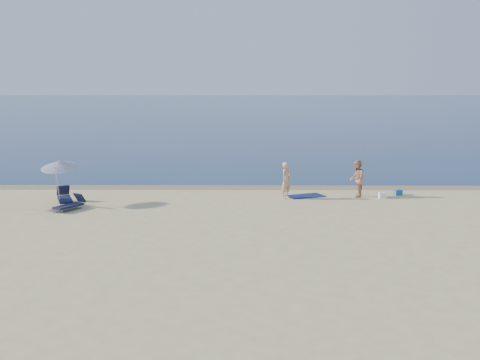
{
  "coord_description": "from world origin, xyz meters",
  "views": [
    {
      "loc": [
        -0.17,
        -13.49,
        6.12
      ],
      "look_at": [
        -0.41,
        16.0,
        1.0
      ],
      "focal_mm": 45.0,
      "sensor_mm": 36.0,
      "label": 1
    }
  ],
  "objects_px": {
    "person_left": "(286,180)",
    "blue_cooler": "(398,192)",
    "person_right": "(357,179)",
    "umbrella_near": "(59,164)"
  },
  "relations": [
    {
      "from": "blue_cooler",
      "to": "person_right",
      "type": "bearing_deg",
      "value": 174.32
    },
    {
      "from": "person_left",
      "to": "blue_cooler",
      "type": "relative_size",
      "value": 4.68
    },
    {
      "from": "blue_cooler",
      "to": "person_left",
      "type": "bearing_deg",
      "value": 171.06
    },
    {
      "from": "person_left",
      "to": "blue_cooler",
      "type": "bearing_deg",
      "value": -44.04
    },
    {
      "from": "person_right",
      "to": "umbrella_near",
      "type": "bearing_deg",
      "value": -68.64
    },
    {
      "from": "person_right",
      "to": "umbrella_near",
      "type": "distance_m",
      "value": 14.74
    },
    {
      "from": "person_left",
      "to": "blue_cooler",
      "type": "xyz_separation_m",
      "value": [
        5.88,
        0.95,
        -0.79
      ]
    },
    {
      "from": "person_left",
      "to": "umbrella_near",
      "type": "xyz_separation_m",
      "value": [
        -10.94,
        -1.58,
        1.03
      ]
    },
    {
      "from": "umbrella_near",
      "to": "blue_cooler",
      "type": "bearing_deg",
      "value": 14.33
    },
    {
      "from": "blue_cooler",
      "to": "umbrella_near",
      "type": "height_order",
      "value": "umbrella_near"
    }
  ]
}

